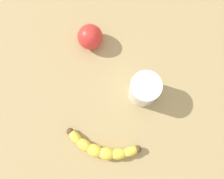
% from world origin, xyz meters
% --- Properties ---
extents(wooden_tabletop, '(1.20, 1.20, 0.03)m').
position_xyz_m(wooden_tabletop, '(0.00, 0.00, 0.01)').
color(wooden_tabletop, tan).
rests_on(wooden_tabletop, ground).
extents(banana, '(0.13, 0.21, 0.04)m').
position_xyz_m(banana, '(-0.14, -0.08, 0.05)').
color(banana, yellow).
rests_on(banana, wooden_tabletop).
extents(smoothie_glass, '(0.09, 0.09, 0.10)m').
position_xyz_m(smoothie_glass, '(0.07, -0.06, 0.08)').
color(smoothie_glass, silver).
rests_on(smoothie_glass, wooden_tabletop).
extents(apple_fruit, '(0.08, 0.08, 0.08)m').
position_xyz_m(apple_fruit, '(0.09, 0.17, 0.07)').
color(apple_fruit, red).
rests_on(apple_fruit, wooden_tabletop).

